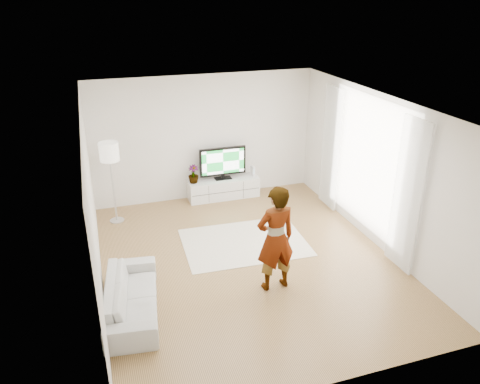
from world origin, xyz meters
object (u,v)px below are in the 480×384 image
object	(u,v)px
television	(223,162)
sofa	(132,296)
player	(276,239)
floor_lamp	(109,155)
rug	(244,242)
media_console	(224,188)

from	to	relation	value
television	sofa	bearing A→B (deg)	-124.16
player	floor_lamp	xyz separation A→B (m)	(-2.24, 3.19, 0.55)
rug	floor_lamp	xyz separation A→B (m)	(-2.24, 1.68, 1.44)
floor_lamp	media_console	bearing A→B (deg)	10.62
media_console	sofa	distance (m)	4.35
television	rug	bearing A→B (deg)	-95.54
player	rug	bearing A→B (deg)	-95.01
television	rug	size ratio (longest dim) A/B	0.46
player	media_console	bearing A→B (deg)	-98.39
media_console	television	size ratio (longest dim) A/B	1.52
media_console	television	bearing A→B (deg)	90.00
player	floor_lamp	world-z (taller)	player
television	sofa	distance (m)	4.41
rug	floor_lamp	size ratio (longest dim) A/B	1.35
floor_lamp	sofa	bearing A→B (deg)	-90.08
media_console	rug	xyz separation A→B (m)	(-0.21, -2.14, -0.22)
television	floor_lamp	world-z (taller)	floor_lamp
sofa	television	bearing A→B (deg)	-26.76
player	sofa	distance (m)	2.33
media_console	sofa	world-z (taller)	sofa
rug	sofa	world-z (taller)	sofa
media_console	player	world-z (taller)	player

